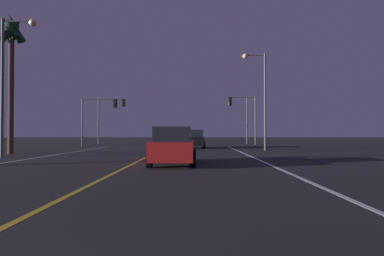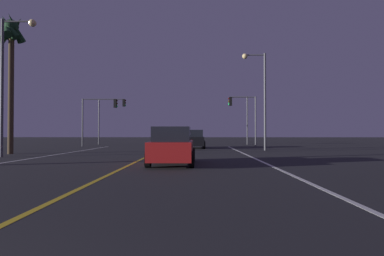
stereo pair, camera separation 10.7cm
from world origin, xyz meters
TOP-DOWN VIEW (x-y plane):
  - lane_edge_right at (6.24, 13.06)m, footprint 0.16×38.11m
  - lane_center_divider at (0.00, 13.06)m, footprint 0.16×38.11m
  - car_lead_same_lane at (1.90, 13.74)m, footprint 2.02×4.30m
  - car_ahead_far at (2.72, 28.85)m, footprint 2.02×4.30m
  - traffic_light_near_right at (7.73, 32.61)m, footprint 2.94×0.36m
  - traffic_light_near_left at (-7.26, 32.61)m, footprint 3.80×0.36m
  - traffic_light_far_right at (8.10, 38.11)m, footprint 2.34×0.36m
  - traffic_light_far_left at (-7.53, 38.11)m, footprint 3.43×0.36m
  - street_lamp_left_mid at (-8.08, 17.90)m, footprint 2.10×0.44m
  - street_lamp_right_far at (8.12, 25.25)m, footprint 1.94×0.44m
  - palm_tree_left_mid at (-9.66, 20.65)m, footprint 1.97×2.21m

SIDE VIEW (x-z plane):
  - lane_edge_right at x=6.24m, z-range 0.00..0.01m
  - lane_center_divider at x=0.00m, z-range 0.00..0.01m
  - car_lead_same_lane at x=1.90m, z-range -0.03..1.67m
  - car_ahead_far at x=2.72m, z-range -0.03..1.67m
  - traffic_light_near_left at x=-7.26m, z-range 1.28..6.31m
  - traffic_light_near_right at x=7.73m, z-range 1.27..6.50m
  - traffic_light_far_left at x=-7.53m, z-range 1.37..6.98m
  - traffic_light_far_right at x=8.10m, z-range 1.35..7.22m
  - street_lamp_right_far at x=8.12m, z-range 1.06..9.00m
  - street_lamp_left_mid at x=-8.08m, z-range 1.08..9.27m
  - palm_tree_left_mid at x=-9.66m, z-range 2.80..12.44m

